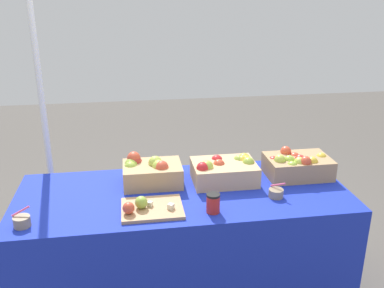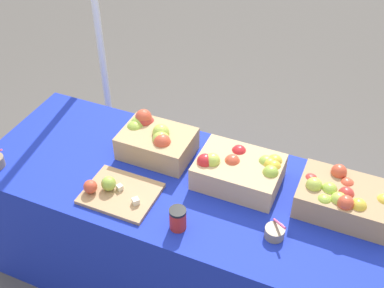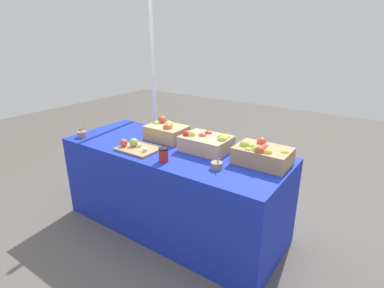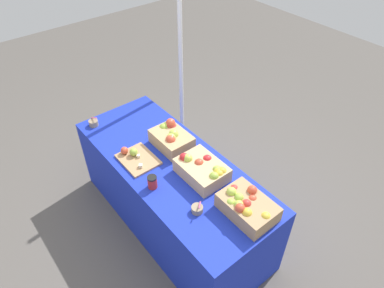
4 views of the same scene
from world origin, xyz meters
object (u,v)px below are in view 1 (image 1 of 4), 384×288
at_px(apple_crate_middle, 225,170).
at_px(apple_crate_right, 150,171).
at_px(sample_bowl_near, 276,193).
at_px(apple_crate_left, 297,165).
at_px(cutting_board_front, 148,207).
at_px(sample_bowl_mid, 22,221).
at_px(coffee_cup, 213,203).
at_px(tent_pole, 43,108).

height_order(apple_crate_middle, apple_crate_right, apple_crate_right).
distance_m(apple_crate_middle, sample_bowl_near, 0.35).
relative_size(apple_crate_left, cutting_board_front, 1.20).
distance_m(apple_crate_middle, sample_bowl_mid, 1.16).
bearing_deg(cutting_board_front, apple_crate_middle, 31.92).
bearing_deg(coffee_cup, cutting_board_front, 169.27).
bearing_deg(apple_crate_right, cutting_board_front, -95.08).
xyz_separation_m(apple_crate_left, apple_crate_middle, (-0.46, -0.00, -0.00)).
height_order(sample_bowl_near, sample_bowl_mid, sample_bowl_mid).
relative_size(sample_bowl_mid, tent_pole, 0.05).
bearing_deg(sample_bowl_mid, cutting_board_front, 5.41).
relative_size(sample_bowl_mid, coffee_cup, 0.94).
height_order(apple_crate_right, sample_bowl_near, apple_crate_right).
height_order(cutting_board_front, sample_bowl_near, sample_bowl_near).
bearing_deg(apple_crate_middle, coffee_cup, -112.09).
bearing_deg(apple_crate_middle, apple_crate_right, 175.77).
bearing_deg(apple_crate_right, tent_pole, 137.33).
xyz_separation_m(apple_crate_left, coffee_cup, (-0.60, -0.37, -0.02)).
xyz_separation_m(sample_bowl_near, coffee_cup, (-0.38, -0.11, 0.03)).
height_order(apple_crate_middle, sample_bowl_mid, apple_crate_middle).
distance_m(sample_bowl_mid, tent_pole, 1.07).
relative_size(apple_crate_right, cutting_board_front, 1.07).
bearing_deg(sample_bowl_near, apple_crate_middle, 133.15).
bearing_deg(sample_bowl_mid, apple_crate_right, 31.09).
relative_size(cutting_board_front, sample_bowl_near, 3.43).
xyz_separation_m(apple_crate_right, coffee_cup, (0.30, -0.40, -0.03)).
bearing_deg(tent_pole, cutting_board_front, -55.77).
bearing_deg(apple_crate_middle, sample_bowl_mid, -161.97).
bearing_deg(apple_crate_left, cutting_board_front, -162.11).
xyz_separation_m(apple_crate_left, tent_pole, (-1.59, 0.66, 0.25)).
distance_m(apple_crate_middle, tent_pole, 1.34).
height_order(cutting_board_front, sample_bowl_mid, sample_bowl_mid).
bearing_deg(apple_crate_middle, apple_crate_left, 0.32).
distance_m(apple_crate_right, cutting_board_front, 0.34).
relative_size(coffee_cup, tent_pole, 0.05).
height_order(apple_crate_left, cutting_board_front, apple_crate_left).
bearing_deg(apple_crate_right, sample_bowl_mid, -148.91).
bearing_deg(tent_pole, apple_crate_left, -22.62).
bearing_deg(apple_crate_left, coffee_cup, -148.75).
bearing_deg(apple_crate_left, apple_crate_right, 178.05).
distance_m(apple_crate_left, sample_bowl_mid, 1.60).
height_order(apple_crate_right, cutting_board_front, apple_crate_right).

